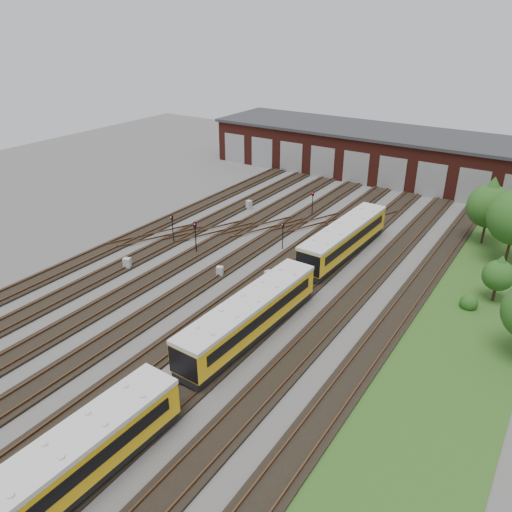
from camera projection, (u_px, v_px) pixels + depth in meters
The scene contains 17 objects.
ground at pixel (214, 293), 41.52m from camera, with size 120.00×120.00×0.00m, color #4C4947.
track_network at pixel (216, 288), 42.00m from camera, with size 30.40×70.00×0.33m.
maintenance_shed at pixel (386, 153), 70.17m from camera, with size 51.00×12.50×6.35m.
grass_verge at pixel (480, 306), 39.67m from camera, with size 8.00×55.00×0.05m, color #234717.
metro_train at pixel (250, 316), 35.13m from camera, with size 2.97×45.86×2.85m.
signal_mast_0 at pixel (172, 225), 49.78m from camera, with size 0.27×0.26×2.96m.
signal_mast_1 at pixel (195, 233), 47.54m from camera, with size 0.32×0.30×3.23m.
signal_mast_2 at pixel (313, 201), 56.39m from camera, with size 0.27×0.25×2.96m.
signal_mast_3 at pixel (283, 232), 48.54m from camera, with size 0.26×0.25×2.75m.
relay_cabinet_0 at pixel (127, 263), 45.26m from camera, with size 0.63×0.53×1.05m, color #B2B4B7.
relay_cabinet_1 at pixel (249, 205), 59.07m from camera, with size 0.63×0.53×1.05m, color #B2B4B7.
relay_cabinet_2 at pixel (220, 272), 43.94m from camera, with size 0.57×0.48×0.96m, color #B2B4B7.
relay_cabinet_3 at pixel (329, 242), 49.48m from camera, with size 0.65×0.54×1.09m, color #B2B4B7.
relay_cabinet_4 at pixel (269, 277), 42.89m from camera, with size 0.65×0.54×1.09m, color #B2B4B7.
tree_0 at pixel (490, 201), 48.49m from camera, with size 4.23×4.23×7.01m.
tree_3 at pixel (499, 272), 39.24m from camera, with size 2.47×2.47×4.10m.
bush_0 at pixel (469, 300), 39.13m from camera, with size 1.38×1.38×1.38m, color #1C4814.
Camera 1 is at (22.65, -28.15, 20.97)m, focal length 35.00 mm.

